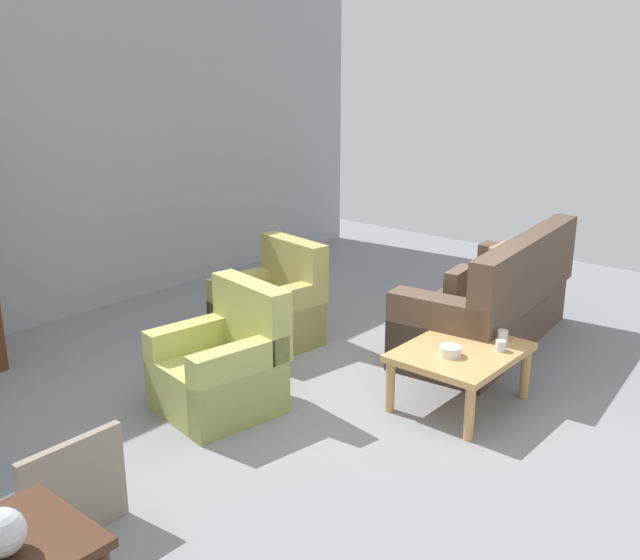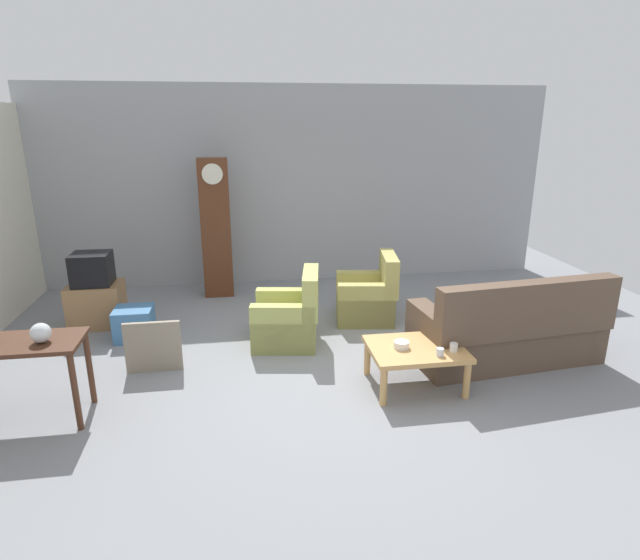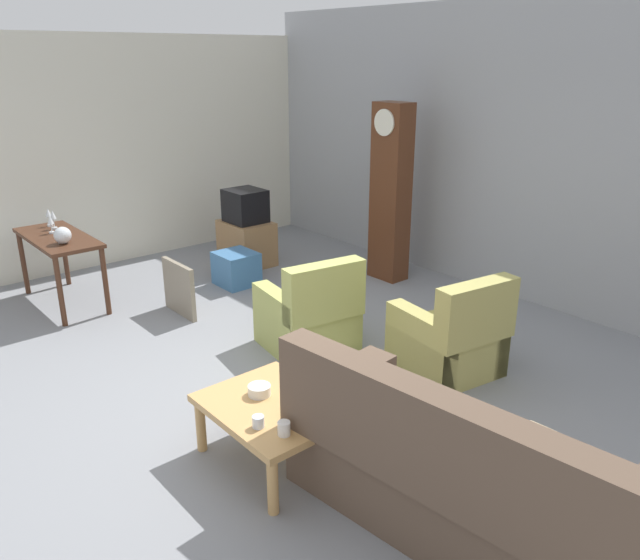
# 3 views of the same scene
# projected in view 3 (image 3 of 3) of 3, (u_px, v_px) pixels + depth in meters

# --- Properties ---
(ground_plane) EXTENTS (10.40, 10.40, 0.00)m
(ground_plane) POSITION_uv_depth(u_px,v_px,m) (261.00, 397.00, 5.09)
(ground_plane) COLOR gray
(garage_door_wall) EXTENTS (8.40, 0.16, 3.20)m
(garage_door_wall) POSITION_uv_depth(u_px,v_px,m) (529.00, 156.00, 6.73)
(garage_door_wall) COLOR #9EA0A5
(garage_door_wall) RESTS_ON ground_plane
(pegboard_wall_left) EXTENTS (0.12, 6.40, 2.88)m
(pegboard_wall_left) POSITION_uv_depth(u_px,v_px,m) (90.00, 154.00, 7.84)
(pegboard_wall_left) COLOR silver
(pegboard_wall_left) RESTS_ON ground_plane
(couch_floral) EXTENTS (2.18, 1.09, 1.04)m
(couch_floral) POSITION_uv_depth(u_px,v_px,m) (457.00, 480.00, 3.56)
(couch_floral) COLOR brown
(couch_floral) RESTS_ON ground_plane
(armchair_olive_near) EXTENTS (0.90, 0.88, 0.92)m
(armchair_olive_near) POSITION_uv_depth(u_px,v_px,m) (309.00, 318.00, 5.84)
(armchair_olive_near) COLOR tan
(armchair_olive_near) RESTS_ON ground_plane
(armchair_olive_far) EXTENTS (0.90, 0.87, 0.92)m
(armchair_olive_far) POSITION_uv_depth(u_px,v_px,m) (450.00, 340.00, 5.39)
(armchair_olive_far) COLOR tan
(armchair_olive_far) RESTS_ON ground_plane
(coffee_table_wood) EXTENTS (0.96, 0.76, 0.44)m
(coffee_table_wood) POSITION_uv_depth(u_px,v_px,m) (274.00, 412.00, 4.19)
(coffee_table_wood) COLOR tan
(coffee_table_wood) RESTS_ON ground_plane
(console_table_dark) EXTENTS (1.30, 0.56, 0.78)m
(console_table_dark) POSITION_uv_depth(u_px,v_px,m) (59.00, 246.00, 6.77)
(console_table_dark) COLOR #472819
(console_table_dark) RESTS_ON ground_plane
(grandfather_clock) EXTENTS (0.44, 0.30, 2.12)m
(grandfather_clock) POSITION_uv_depth(u_px,v_px,m) (391.00, 193.00, 7.45)
(grandfather_clock) COLOR #562D19
(grandfather_clock) RESTS_ON ground_plane
(tv_stand_cabinet) EXTENTS (0.68, 0.52, 0.58)m
(tv_stand_cabinet) POSITION_uv_depth(u_px,v_px,m) (247.00, 243.00, 8.21)
(tv_stand_cabinet) COLOR #997047
(tv_stand_cabinet) RESTS_ON ground_plane
(tv_crt) EXTENTS (0.48, 0.44, 0.42)m
(tv_crt) POSITION_uv_depth(u_px,v_px,m) (245.00, 206.00, 8.04)
(tv_crt) COLOR black
(tv_crt) RESTS_ON tv_stand_cabinet
(framed_picture_leaning) EXTENTS (0.60, 0.05, 0.58)m
(framed_picture_leaning) POSITION_uv_depth(u_px,v_px,m) (179.00, 289.00, 6.62)
(framed_picture_leaning) COLOR gray
(framed_picture_leaning) RESTS_ON ground_plane
(storage_box_blue) EXTENTS (0.46, 0.44, 0.40)m
(storage_box_blue) POSITION_uv_depth(u_px,v_px,m) (236.00, 268.00, 7.51)
(storage_box_blue) COLOR teal
(storage_box_blue) RESTS_ON ground_plane
(glass_dome_cloche) EXTENTS (0.18, 0.18, 0.18)m
(glass_dome_cloche) POSITION_uv_depth(u_px,v_px,m) (63.00, 235.00, 6.44)
(glass_dome_cloche) COLOR silver
(glass_dome_cloche) RESTS_ON console_table_dark
(cup_white_porcelain) EXTENTS (0.08, 0.08, 0.09)m
(cup_white_porcelain) POSITION_uv_depth(u_px,v_px,m) (284.00, 428.00, 3.81)
(cup_white_porcelain) COLOR white
(cup_white_porcelain) RESTS_ON coffee_table_wood
(cup_blue_rimmed) EXTENTS (0.08, 0.08, 0.08)m
(cup_blue_rimmed) POSITION_uv_depth(u_px,v_px,m) (258.00, 422.00, 3.89)
(cup_blue_rimmed) COLOR silver
(cup_blue_rimmed) RESTS_ON coffee_table_wood
(bowl_white_stacked) EXTENTS (0.16, 0.16, 0.07)m
(bowl_white_stacked) POSITION_uv_depth(u_px,v_px,m) (259.00, 390.00, 4.26)
(bowl_white_stacked) COLOR white
(bowl_white_stacked) RESTS_ON coffee_table_wood
(wine_glass_tall) EXTENTS (0.07, 0.07, 0.21)m
(wine_glass_tall) POSITION_uv_depth(u_px,v_px,m) (48.00, 215.00, 7.06)
(wine_glass_tall) COLOR silver
(wine_glass_tall) RESTS_ON console_table_dark
(wine_glass_mid) EXTENTS (0.07, 0.07, 0.22)m
(wine_glass_mid) POSITION_uv_depth(u_px,v_px,m) (53.00, 217.00, 6.95)
(wine_glass_mid) COLOR silver
(wine_glass_mid) RESTS_ON console_table_dark
(wine_glass_short) EXTENTS (0.07, 0.07, 0.20)m
(wine_glass_short) POSITION_uv_depth(u_px,v_px,m) (50.00, 222.00, 6.79)
(wine_glass_short) COLOR silver
(wine_glass_short) RESTS_ON console_table_dark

